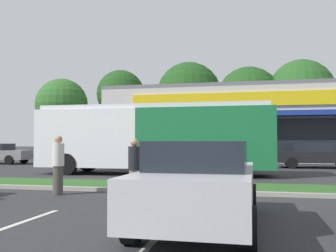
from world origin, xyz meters
The scene contains 14 objects.
grass_median centered at (0.00, 14.00, 0.06)m, with size 56.00×2.20×0.12m, color #2D5B23.
curb_lip centered at (0.00, 12.78, 0.06)m, with size 56.00×0.24×0.12m, color #99968C.
parking_stripe_2 centered at (1.04, 7.18, 0.00)m, with size 0.12×4.80×0.01m, color silver.
storefront_building centered at (3.89, 36.53, 2.99)m, with size 26.19×14.40×5.96m.
tree_far_left centered at (-19.48, 43.01, 5.92)m, with size 6.08×6.08×8.97m.
tree_left centered at (-12.87, 44.90, 7.20)m, with size 5.65×5.65×10.05m.
tree_mid_left centered at (-4.91, 46.46, 7.17)m, with size 7.56×7.56×10.96m.
tree_mid centered at (2.02, 44.54, 6.27)m, with size 6.96×6.96×9.76m.
tree_mid_right centered at (7.51, 44.56, 6.79)m, with size 6.99×6.99×10.30m.
city_bus centered at (-2.03, 19.11, 1.76)m, with size 11.07×2.66×3.25m.
car_0 centered at (1.63, 8.44, 0.79)m, with size 1.93×4.69×1.54m.
car_4 centered at (6.10, 25.58, 0.76)m, with size 4.73×1.89×1.46m.
pedestrian_near_bench centered at (-0.58, 11.40, 0.82)m, with size 0.33×0.33×1.62m.
pedestrian_by_pole centered at (-3.00, 11.76, 0.86)m, with size 0.35×0.35×1.72m.
Camera 1 is at (2.56, 1.45, 1.53)m, focal length 41.46 mm.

